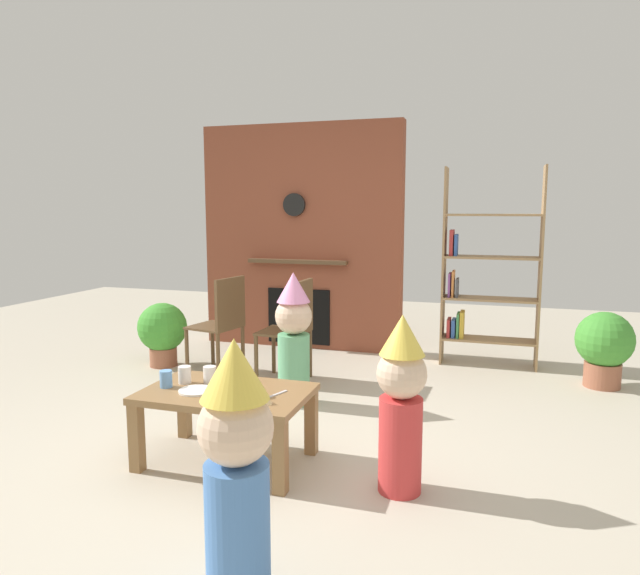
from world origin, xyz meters
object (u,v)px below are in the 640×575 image
(paper_cup_far_left, at_px, (250,387))
(potted_plant_short, at_px, (162,330))
(paper_cup_center, at_px, (166,379))
(paper_plate_front, at_px, (196,391))
(paper_cup_far_right, at_px, (232,395))
(dining_chair_middle, at_px, (293,324))
(child_with_cone_hat, at_px, (236,466))
(dining_chair_left, at_px, (222,320))
(child_in_pink, at_px, (401,399))
(coffee_table, at_px, (226,403))
(birthday_cake_slice, at_px, (263,397))
(paper_cup_near_right, at_px, (185,375))
(paper_plate_rear, at_px, (239,388))
(child_by_the_chairs, at_px, (294,335))
(bookshelf, at_px, (483,277))
(paper_cup_near_left, at_px, (210,375))
(potted_plant_tall, at_px, (604,345))

(paper_cup_far_left, xyz_separation_m, potted_plant_short, (-1.72, 1.78, -0.15))
(paper_cup_center, distance_m, paper_plate_front, 0.22)
(paper_cup_far_right, distance_m, dining_chair_middle, 1.86)
(child_with_cone_hat, distance_m, dining_chair_left, 3.08)
(potted_plant_short, bearing_deg, child_in_pink, -34.49)
(coffee_table, bearing_deg, birthday_cake_slice, -26.05)
(coffee_table, height_order, child_in_pink, child_in_pink)
(paper_cup_near_right, xyz_separation_m, paper_plate_rear, (0.37, -0.01, -0.05))
(paper_cup_near_right, height_order, child_by_the_chairs, child_by_the_chairs)
(bookshelf, xyz_separation_m, paper_cup_near_left, (-1.54, -2.59, -0.36))
(potted_plant_tall, bearing_deg, child_in_pink, -120.28)
(paper_plate_front, bearing_deg, paper_plate_rear, 27.91)
(paper_plate_front, relative_size, child_with_cone_hat, 0.20)
(birthday_cake_slice, distance_m, dining_chair_middle, 1.84)
(bookshelf, height_order, paper_cup_far_right, bookshelf)
(paper_cup_far_right, xyz_separation_m, potted_plant_tall, (2.26, 2.48, -0.13))
(coffee_table, xyz_separation_m, potted_plant_short, (-1.55, 1.73, -0.02))
(bookshelf, distance_m, dining_chair_middle, 1.91)
(paper_plate_rear, bearing_deg, potted_plant_tall, 43.69)
(child_with_cone_hat, relative_size, dining_chair_middle, 1.15)
(coffee_table, distance_m, paper_cup_far_right, 0.28)
(paper_cup_near_left, xyz_separation_m, paper_cup_near_right, (-0.14, -0.05, 0.00))
(bookshelf, bearing_deg, potted_plant_short, -161.79)
(paper_plate_rear, height_order, potted_plant_tall, potted_plant_tall)
(paper_plate_front, height_order, paper_plate_rear, same)
(paper_cup_near_left, bearing_deg, paper_cup_far_left, -24.09)
(bookshelf, distance_m, paper_cup_far_right, 3.18)
(bookshelf, relative_size, paper_cup_near_left, 18.23)
(child_by_the_chairs, distance_m, potted_plant_short, 1.71)
(paper_cup_near_left, distance_m, child_in_pink, 1.21)
(paper_cup_center, relative_size, paper_cup_far_right, 1.02)
(child_with_cone_hat, distance_m, potted_plant_tall, 3.82)
(bookshelf, relative_size, paper_cup_far_left, 18.42)
(paper_cup_far_left, relative_size, potted_plant_tall, 0.16)
(paper_plate_front, height_order, dining_chair_middle, dining_chair_middle)
(dining_chair_middle, distance_m, potted_plant_short, 1.39)
(coffee_table, distance_m, child_by_the_chairs, 1.11)
(coffee_table, relative_size, paper_cup_near_left, 9.37)
(paper_cup_center, distance_m, potted_plant_short, 2.14)
(bookshelf, height_order, potted_plant_short, bookshelf)
(child_by_the_chairs, distance_m, dining_chair_left, 1.03)
(paper_plate_rear, relative_size, child_in_pink, 0.19)
(dining_chair_left, height_order, dining_chair_middle, same)
(potted_plant_short, bearing_deg, paper_plate_front, -52.46)
(birthday_cake_slice, xyz_separation_m, child_by_the_chairs, (-0.27, 1.24, 0.06))
(paper_cup_center, bearing_deg, paper_cup_near_right, 58.50)
(child_with_cone_hat, xyz_separation_m, child_by_the_chairs, (-0.56, 2.19, -0.00))
(paper_cup_near_left, relative_size, paper_cup_center, 1.02)
(coffee_table, bearing_deg, bookshelf, 62.86)
(coffee_table, height_order, paper_cup_near_left, paper_cup_near_left)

